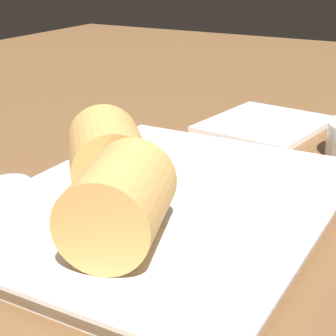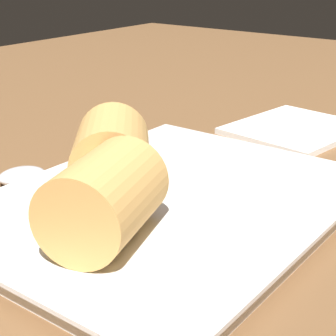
% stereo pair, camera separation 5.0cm
% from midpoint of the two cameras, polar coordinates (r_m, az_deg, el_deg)
% --- Properties ---
extents(table_surface, '(1.80, 1.40, 0.02)m').
position_cam_midpoint_polar(table_surface, '(0.39, -7.11, -7.15)').
color(table_surface, brown).
rests_on(table_surface, ground).
extents(serving_plate, '(0.28, 0.22, 0.01)m').
position_cam_midpoint_polar(serving_plate, '(0.40, -3.62, -4.01)').
color(serving_plate, white).
rests_on(serving_plate, table_surface).
extents(roll_front_left, '(0.09, 0.09, 0.05)m').
position_cam_midpoint_polar(roll_front_left, '(0.40, -9.76, 1.48)').
color(roll_front_left, '#DBA356').
rests_on(roll_front_left, serving_plate).
extents(roll_front_right, '(0.09, 0.07, 0.05)m').
position_cam_midpoint_polar(roll_front_right, '(0.33, -9.13, -3.22)').
color(roll_front_right, '#DBA356').
rests_on(roll_front_right, serving_plate).
extents(napkin, '(0.14, 0.13, 0.01)m').
position_cam_midpoint_polar(napkin, '(0.61, 7.09, 4.45)').
color(napkin, white).
rests_on(napkin, table_surface).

